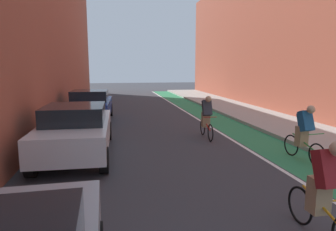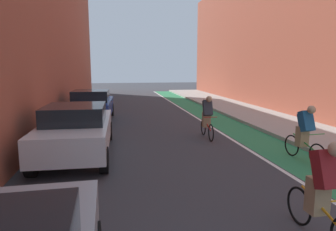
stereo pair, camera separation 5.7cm
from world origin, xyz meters
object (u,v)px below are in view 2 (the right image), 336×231
(cyclist_lead, at_px, (323,190))
(cyclist_mid, at_px, (305,131))
(cyclist_trailing, at_px, (207,116))
(parked_sedan_white, at_px, (77,129))
(parked_sedan_blue, at_px, (92,105))

(cyclist_lead, xyz_separation_m, cyclist_mid, (2.17, 3.60, 0.04))
(cyclist_lead, bearing_deg, cyclist_mid, 58.90)
(cyclist_lead, bearing_deg, cyclist_trailing, 87.16)
(parked_sedan_white, xyz_separation_m, parked_sedan_blue, (-0.00, 5.74, -0.00))
(parked_sedan_blue, bearing_deg, cyclist_mid, -49.62)
(parked_sedan_blue, bearing_deg, cyclist_lead, -69.43)
(parked_sedan_white, xyz_separation_m, cyclist_trailing, (4.47, 1.45, 0.06))
(cyclist_lead, distance_m, cyclist_trailing, 6.73)
(parked_sedan_blue, relative_size, cyclist_trailing, 2.58)
(parked_sedan_white, distance_m, parked_sedan_blue, 5.74)
(cyclist_lead, bearing_deg, parked_sedan_white, 128.07)
(parked_sedan_white, xyz_separation_m, cyclist_lead, (4.13, -5.28, 0.02))
(parked_sedan_blue, xyz_separation_m, cyclist_mid, (6.31, -7.41, 0.06))
(parked_sedan_blue, bearing_deg, parked_sedan_white, -89.99)
(parked_sedan_blue, bearing_deg, cyclist_trailing, -43.87)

